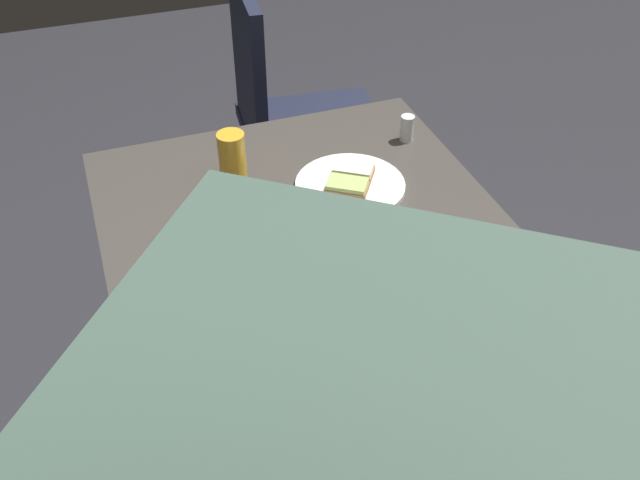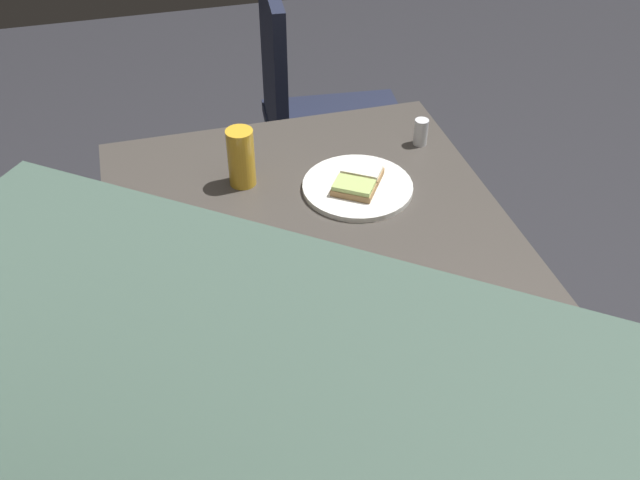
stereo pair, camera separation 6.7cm
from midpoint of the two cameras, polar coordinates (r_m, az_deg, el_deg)
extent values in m
cylinder|color=black|center=(1.42, 1.39, -12.86)|extent=(0.09, 0.09, 0.74)
cube|color=#423D38|center=(1.15, 1.67, -1.50)|extent=(0.66, 0.82, 0.04)
cylinder|color=white|center=(1.08, -6.35, -3.23)|extent=(0.21, 0.21, 0.01)
cube|color=#9E7547|center=(1.03, -7.16, -5.24)|extent=(0.09, 0.07, 0.01)
cube|color=#997051|center=(1.02, -7.20, -4.84)|extent=(0.09, 0.06, 0.01)
cube|color=#9E7547|center=(1.06, -6.64, -3.59)|extent=(0.09, 0.07, 0.01)
cube|color=white|center=(1.05, -6.68, -3.19)|extent=(0.09, 0.06, 0.01)
cube|color=#9E7547|center=(1.09, -6.15, -2.03)|extent=(0.09, 0.07, 0.01)
cube|color=#BC4C70|center=(1.08, -6.19, -1.63)|extent=(0.09, 0.06, 0.01)
cube|color=#9E7547|center=(1.12, -5.69, -0.55)|extent=(0.09, 0.07, 0.01)
cube|color=#ADC66B|center=(1.12, -5.73, -0.16)|extent=(0.09, 0.06, 0.01)
cylinder|color=white|center=(1.27, 4.52, 4.18)|extent=(0.19, 0.19, 0.01)
cube|color=#9E7547|center=(1.24, 4.24, 3.95)|extent=(0.08, 0.08, 0.01)
cube|color=#ADC66B|center=(1.23, 4.26, 4.33)|extent=(0.08, 0.07, 0.01)
cube|color=#9E7547|center=(1.28, 4.84, 5.21)|extent=(0.08, 0.08, 0.01)
cube|color=white|center=(1.28, 4.87, 5.58)|extent=(0.08, 0.07, 0.01)
cylinder|color=gold|center=(0.90, 8.21, -8.56)|extent=(0.09, 0.09, 0.14)
cylinder|color=white|center=(0.84, 8.73, -4.74)|extent=(0.09, 0.09, 0.03)
torus|color=silver|center=(0.88, 5.11, -9.43)|extent=(0.09, 0.03, 0.09)
cylinder|color=gold|center=(1.26, -4.75, 6.50)|extent=(0.05, 0.05, 0.11)
cylinder|color=silver|center=(1.40, 9.39, 8.42)|extent=(0.03, 0.03, 0.05)
cylinder|color=#1E2338|center=(2.03, 7.64, 0.24)|extent=(0.03, 0.03, 0.48)
cylinder|color=#1E2338|center=(2.27, 5.48, 5.29)|extent=(0.03, 0.03, 0.48)
cylinder|color=#1E2338|center=(1.97, -1.34, -0.74)|extent=(0.03, 0.03, 0.48)
cylinder|color=#1E2338|center=(2.22, -2.57, 4.54)|extent=(0.03, 0.03, 0.48)
cube|color=#1E2338|center=(1.97, 2.50, 8.44)|extent=(0.42, 0.42, 0.04)
cube|color=#1E2338|center=(1.84, -2.65, 13.74)|extent=(0.06, 0.34, 0.40)
camera|label=1|loc=(0.03, -88.29, 1.41)|focal=40.33mm
camera|label=2|loc=(0.03, 91.71, -1.41)|focal=40.33mm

